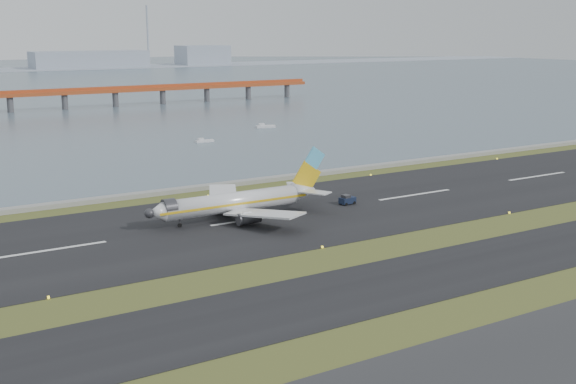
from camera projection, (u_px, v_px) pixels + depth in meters
name	position (u px, v px, depth m)	size (l,w,h in m)	color
ground	(349.00, 260.00, 114.85)	(1000.00, 1000.00, 0.00)	#2E4117
taxiway_strip	(397.00, 282.00, 104.83)	(1000.00, 18.00, 0.10)	black
runway_strip	(258.00, 219.00, 139.85)	(1000.00, 45.00, 0.10)	black
seawall	(194.00, 188.00, 164.76)	(1000.00, 2.50, 1.00)	gray
red_pier	(64.00, 94.00, 331.80)	(260.00, 5.00, 10.20)	#A8431C
airliner	(239.00, 201.00, 139.36)	(38.52, 32.89, 12.80)	silver
pushback_tug	(347.00, 200.00, 151.21)	(3.56, 2.34, 2.16)	#121B32
workboat_near	(204.00, 141.00, 235.62)	(6.14, 2.26, 1.46)	silver
workboat_far	(265.00, 126.00, 270.64)	(7.50, 4.01, 1.74)	silver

